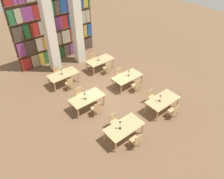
# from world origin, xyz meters

# --- Properties ---
(ground_plane) EXTENTS (40.00, 40.00, 0.00)m
(ground_plane) POSITION_xyz_m (0.00, 0.00, 0.00)
(ground_plane) COLOR brown
(bookshelf_bank) EXTENTS (6.05, 0.35, 5.50)m
(bookshelf_bank) POSITION_xyz_m (-0.00, 5.99, 2.70)
(bookshelf_bank) COLOR brown
(bookshelf_bank) RESTS_ON ground_plane
(pillar_left) EXTENTS (0.60, 0.60, 6.00)m
(pillar_left) POSITION_xyz_m (-1.00, 4.71, 3.00)
(pillar_left) COLOR silver
(pillar_left) RESTS_ON ground_plane
(pillar_center) EXTENTS (0.60, 0.60, 6.00)m
(pillar_center) POSITION_xyz_m (1.00, 4.71, 3.00)
(pillar_center) COLOR silver
(pillar_center) RESTS_ON ground_plane
(reading_table_0) EXTENTS (1.86, 0.98, 0.75)m
(reading_table_0) POSITION_xyz_m (-1.43, -2.91, 0.67)
(reading_table_0) COLOR tan
(reading_table_0) RESTS_ON ground_plane
(chair_0) EXTENTS (0.42, 0.40, 0.88)m
(chair_0) POSITION_xyz_m (-1.38, -3.69, 0.47)
(chair_0) COLOR tan
(chair_0) RESTS_ON ground_plane
(chair_1) EXTENTS (0.42, 0.40, 0.88)m
(chair_1) POSITION_xyz_m (-1.38, -2.14, 0.47)
(chair_1) COLOR tan
(chair_1) RESTS_ON ground_plane
(desk_lamp_0) EXTENTS (0.14, 0.14, 0.49)m
(desk_lamp_0) POSITION_xyz_m (-1.65, -2.87, 1.07)
(desk_lamp_0) COLOR #232328
(desk_lamp_0) RESTS_ON reading_table_0
(reading_table_1) EXTENTS (1.86, 0.98, 0.75)m
(reading_table_1) POSITION_xyz_m (1.48, -2.78, 0.67)
(reading_table_1) COLOR tan
(reading_table_1) RESTS_ON ground_plane
(chair_2) EXTENTS (0.42, 0.40, 0.88)m
(chair_2) POSITION_xyz_m (1.49, -3.55, 0.47)
(chair_2) COLOR tan
(chair_2) RESTS_ON ground_plane
(chair_3) EXTENTS (0.42, 0.40, 0.88)m
(chair_3) POSITION_xyz_m (1.49, -2.01, 0.47)
(chair_3) COLOR tan
(chair_3) RESTS_ON ground_plane
(desk_lamp_1) EXTENTS (0.14, 0.14, 0.43)m
(desk_lamp_1) POSITION_xyz_m (1.26, -2.74, 1.03)
(desk_lamp_1) COLOR #232328
(desk_lamp_1) RESTS_ON reading_table_1
(reading_table_2) EXTENTS (1.86, 0.98, 0.75)m
(reading_table_2) POSITION_xyz_m (-1.57, -0.04, 0.67)
(reading_table_2) COLOR tan
(reading_table_2) RESTS_ON ground_plane
(chair_4) EXTENTS (0.42, 0.40, 0.88)m
(chair_4) POSITION_xyz_m (-1.52, -0.81, 0.47)
(chair_4) COLOR tan
(chair_4) RESTS_ON ground_plane
(chair_5) EXTENTS (0.42, 0.40, 0.88)m
(chair_5) POSITION_xyz_m (-1.52, 0.74, 0.47)
(chair_5) COLOR tan
(chair_5) RESTS_ON ground_plane
(desk_lamp_2) EXTENTS (0.14, 0.14, 0.41)m
(desk_lamp_2) POSITION_xyz_m (-1.71, -0.09, 1.02)
(desk_lamp_2) COLOR #232328
(desk_lamp_2) RESTS_ON reading_table_2
(reading_table_3) EXTENTS (1.86, 0.98, 0.75)m
(reading_table_3) POSITION_xyz_m (1.52, 0.08, 0.67)
(reading_table_3) COLOR tan
(reading_table_3) RESTS_ON ground_plane
(chair_6) EXTENTS (0.42, 0.40, 0.88)m
(chair_6) POSITION_xyz_m (1.57, -0.69, 0.47)
(chair_6) COLOR tan
(chair_6) RESTS_ON ground_plane
(chair_7) EXTENTS (0.42, 0.40, 0.88)m
(chair_7) POSITION_xyz_m (1.57, 0.85, 0.47)
(chair_7) COLOR tan
(chair_7) RESTS_ON ground_plane
(desk_lamp_3) EXTENTS (0.14, 0.14, 0.42)m
(desk_lamp_3) POSITION_xyz_m (1.63, 0.07, 1.03)
(desk_lamp_3) COLOR #232328
(desk_lamp_3) RESTS_ON reading_table_3
(reading_table_4) EXTENTS (1.86, 0.98, 0.75)m
(reading_table_4) POSITION_xyz_m (-1.43, 2.83, 0.67)
(reading_table_4) COLOR tan
(reading_table_4) RESTS_ON ground_plane
(chair_8) EXTENTS (0.42, 0.40, 0.88)m
(chair_8) POSITION_xyz_m (-1.45, 2.05, 0.47)
(chair_8) COLOR tan
(chair_8) RESTS_ON ground_plane
(chair_9) EXTENTS (0.42, 0.40, 0.88)m
(chair_9) POSITION_xyz_m (-1.45, 3.60, 0.47)
(chair_9) COLOR tan
(chair_9) RESTS_ON ground_plane
(desk_lamp_4) EXTENTS (0.14, 0.14, 0.40)m
(desk_lamp_4) POSITION_xyz_m (-1.49, 2.86, 1.01)
(desk_lamp_4) COLOR #232328
(desk_lamp_4) RESTS_ON reading_table_4
(reading_table_5) EXTENTS (1.86, 0.98, 0.75)m
(reading_table_5) POSITION_xyz_m (1.43, 2.77, 0.67)
(reading_table_5) COLOR tan
(reading_table_5) RESTS_ON ground_plane
(chair_10) EXTENTS (0.42, 0.40, 0.88)m
(chair_10) POSITION_xyz_m (1.43, 1.99, 0.47)
(chair_10) COLOR tan
(chair_10) RESTS_ON ground_plane
(chair_11) EXTENTS (0.42, 0.40, 0.88)m
(chair_11) POSITION_xyz_m (1.43, 3.54, 0.47)
(chair_11) COLOR tan
(chair_11) RESTS_ON ground_plane
(desk_lamp_5) EXTENTS (0.14, 0.14, 0.41)m
(desk_lamp_5) POSITION_xyz_m (1.32, 2.79, 1.02)
(desk_lamp_5) COLOR #232328
(desk_lamp_5) RESTS_ON reading_table_5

